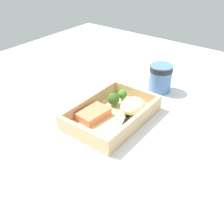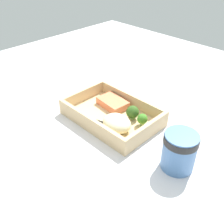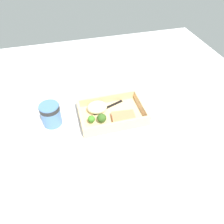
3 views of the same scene
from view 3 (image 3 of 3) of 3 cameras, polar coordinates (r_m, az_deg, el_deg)
ground_plane at (r=97.87cm, az=-0.00°, el=-1.57°), size 160.00×160.00×2.00cm
takeout_tray at (r=96.75cm, az=-0.00°, el=-0.90°), size 28.57×19.11×1.20cm
tray_rim at (r=94.97cm, az=-0.00°, el=0.21°), size 28.57×19.11×3.96cm
salmon_fillet at (r=93.45cm, az=3.00°, el=-1.44°), size 10.37×7.28×2.34cm
mashed_potatoes at (r=96.60cm, az=-3.93°, el=1.24°), size 8.81×7.35×4.60cm
broccoli_floret_1 at (r=91.42cm, az=-2.70°, el=-1.64°), size 3.96×3.96×4.43cm
broccoli_floret_2 at (r=91.39cm, az=-5.41°, el=-1.90°), size 3.11×3.11×3.95cm
fork at (r=99.16cm, az=-1.58°, el=1.06°), size 15.45×6.81×0.44cm
paper_cup at (r=93.92cm, az=-15.74°, el=-0.39°), size 8.37×8.37×10.01cm
receipt_slip at (r=87.98cm, az=10.66°, el=-8.33°), size 10.95×14.16×0.24cm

